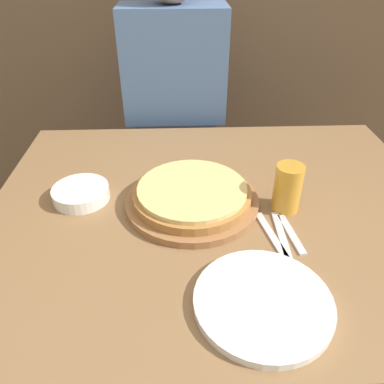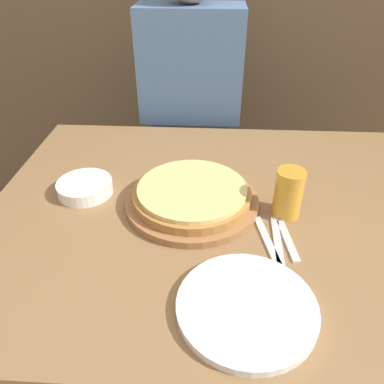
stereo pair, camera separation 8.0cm
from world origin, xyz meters
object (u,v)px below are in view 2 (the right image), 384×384
object	(u,v)px
dinner_plate	(247,307)
diner_person	(191,130)
pizza_on_board	(192,196)
side_bowl	(85,187)
spoon	(288,240)
fork	(267,239)
beer_glass	(289,192)
dinner_knife	(277,240)

from	to	relation	value
dinner_plate	diner_person	xyz separation A→B (m)	(-0.17, 0.99, -0.10)
pizza_on_board	side_bowl	xyz separation A→B (m)	(-0.30, 0.04, -0.01)
spoon	diner_person	xyz separation A→B (m)	(-0.28, 0.78, -0.09)
side_bowl	diner_person	xyz separation A→B (m)	(0.26, 0.61, -0.11)
pizza_on_board	dinner_plate	bearing A→B (deg)	-69.75
fork	diner_person	xyz separation A→B (m)	(-0.23, 0.78, -0.09)
pizza_on_board	beer_glass	world-z (taller)	beer_glass
dinner_plate	spoon	world-z (taller)	dinner_plate
side_bowl	fork	size ratio (longest dim) A/B	0.90
diner_person	spoon	bearing A→B (deg)	-70.36
pizza_on_board	dinner_plate	distance (m)	0.36
side_bowl	dinner_knife	distance (m)	0.54
dinner_knife	dinner_plate	bearing A→B (deg)	-112.75
dinner_plate	fork	bearing A→B (deg)	73.43
beer_glass	side_bowl	bearing A→B (deg)	173.05
dinner_plate	diner_person	bearing A→B (deg)	99.66
pizza_on_board	fork	distance (m)	0.23
dinner_plate	fork	size ratio (longest dim) A/B	1.61
pizza_on_board	fork	world-z (taller)	pizza_on_board
pizza_on_board	beer_glass	xyz separation A→B (m)	(0.24, -0.03, 0.05)
side_bowl	diner_person	world-z (taller)	diner_person
diner_person	pizza_on_board	bearing A→B (deg)	-86.23
side_bowl	diner_person	bearing A→B (deg)	66.88
beer_glass	spoon	distance (m)	0.13
fork	spoon	xyz separation A→B (m)	(0.05, 0.00, 0.00)
dinner_plate	spoon	distance (m)	0.23
pizza_on_board	dinner_knife	bearing A→B (deg)	-32.47
dinner_plate	spoon	xyz separation A→B (m)	(0.11, 0.21, -0.01)
beer_glass	dinner_plate	size ratio (longest dim) A/B	0.47
fork	pizza_on_board	bearing A→B (deg)	144.18
fork	dinner_knife	xyz separation A→B (m)	(0.02, 0.00, 0.00)
side_bowl	fork	world-z (taller)	side_bowl
pizza_on_board	side_bowl	world-z (taller)	pizza_on_board
dinner_plate	side_bowl	xyz separation A→B (m)	(-0.43, 0.38, 0.01)
side_bowl	fork	distance (m)	0.52
beer_glass	fork	size ratio (longest dim) A/B	0.76
dinner_plate	side_bowl	size ratio (longest dim) A/B	1.79
beer_glass	dinner_knife	bearing A→B (deg)	-107.39
fork	beer_glass	bearing A→B (deg)	61.21
pizza_on_board	spoon	xyz separation A→B (m)	(0.24, -0.13, -0.02)
pizza_on_board	dinner_knife	xyz separation A→B (m)	(0.21, -0.13, -0.02)
pizza_on_board	dinner_plate	xyz separation A→B (m)	(0.13, -0.34, -0.02)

